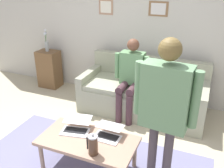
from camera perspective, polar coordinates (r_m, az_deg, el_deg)
name	(u,v)px	position (r m, az deg, el deg)	size (l,w,h in m)	color
back_wall	(142,25)	(4.49, 6.85, 13.19)	(7.04, 0.11, 2.70)	beige
couch	(143,95)	(4.25, 7.10, -2.40)	(2.05, 0.89, 0.88)	#9A9C83
coffee_table	(88,143)	(3.01, -5.56, -13.22)	(1.14, 0.59, 0.41)	#A47E68
laptop_left	(108,133)	(3.00, -0.91, -11.23)	(0.32, 0.30, 0.12)	silver
laptop_center	(76,127)	(3.14, -8.22, -9.71)	(0.39, 0.38, 0.13)	silver
french_press	(93,145)	(2.71, -4.38, -13.69)	(0.13, 0.11, 0.26)	#4C3323
side_shelf	(49,69)	(5.29, -14.12, 3.35)	(0.42, 0.32, 0.76)	brown
flower_vase	(46,43)	(5.13, -14.75, 9.06)	(0.08, 0.09, 0.43)	#979E9D
person_standing	(165,105)	(2.31, 11.95, -4.68)	(0.60, 0.23, 1.72)	#443B43
person_seated	(131,75)	(3.92, 4.26, 2.16)	(0.55, 0.51, 1.28)	#4B3037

